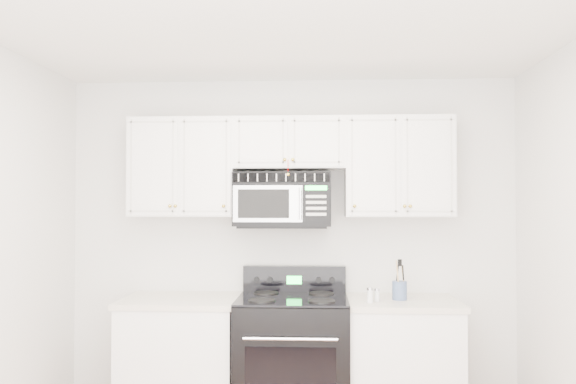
{
  "coord_description": "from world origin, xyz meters",
  "views": [
    {
      "loc": [
        0.21,
        -2.69,
        1.61
      ],
      "look_at": [
        0.0,
        1.3,
        1.7
      ],
      "focal_mm": 35.0,
      "sensor_mm": 36.0,
      "label": 1
    }
  ],
  "objects": [
    {
      "name": "room",
      "position": [
        0.0,
        0.0,
        1.3
      ],
      "size": [
        3.51,
        3.51,
        2.61
      ],
      "color": "#956852",
      "rests_on": "ground"
    },
    {
      "name": "base_cabinet_left",
      "position": [
        -0.8,
        1.44,
        0.43
      ],
      "size": [
        0.86,
        0.65,
        0.92
      ],
      "color": "silver",
      "rests_on": "ground"
    },
    {
      "name": "base_cabinet_right",
      "position": [
        0.8,
        1.44,
        0.43
      ],
      "size": [
        0.86,
        0.65,
        0.92
      ],
      "color": "silver",
      "rests_on": "ground"
    },
    {
      "name": "range",
      "position": [
        0.03,
        1.41,
        0.48
      ],
      "size": [
        0.8,
        0.73,
        1.13
      ],
      "color": "black",
      "rests_on": "ground"
    },
    {
      "name": "upper_cabinets",
      "position": [
        -0.0,
        1.58,
        1.93
      ],
      "size": [
        2.44,
        0.37,
        0.75
      ],
      "color": "silver",
      "rests_on": "ground"
    },
    {
      "name": "microwave",
      "position": [
        -0.05,
        1.56,
        1.65
      ],
      "size": [
        0.73,
        0.41,
        0.4
      ],
      "color": "black",
      "rests_on": "ground"
    },
    {
      "name": "utensil_crock",
      "position": [
        0.81,
        1.43,
        0.99
      ],
      "size": [
        0.11,
        0.11,
        0.29
      ],
      "color": "#3E486E",
      "rests_on": "base_cabinet_right"
    },
    {
      "name": "shaker_salt",
      "position": [
        0.58,
        1.29,
        0.97
      ],
      "size": [
        0.04,
        0.04,
        0.11
      ],
      "color": "silver",
      "rests_on": "base_cabinet_right"
    },
    {
      "name": "shaker_pepper",
      "position": [
        0.63,
        1.35,
        0.97
      ],
      "size": [
        0.04,
        0.04,
        0.09
      ],
      "color": "silver",
      "rests_on": "base_cabinet_right"
    }
  ]
}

